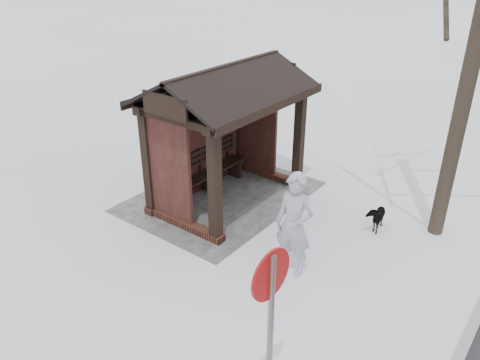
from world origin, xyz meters
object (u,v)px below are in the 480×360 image
(pedestrian, at_px, (294,225))
(road_sign, at_px, (270,303))
(bus_shelter, at_px, (222,107))
(dog, at_px, (376,216))

(pedestrian, distance_m, road_sign, 3.01)
(bus_shelter, height_order, dog, bus_shelter)
(bus_shelter, height_order, road_sign, bus_shelter)
(road_sign, bearing_deg, dog, -168.03)
(bus_shelter, xyz_separation_m, pedestrian, (1.37, 2.71, -1.21))
(bus_shelter, distance_m, road_sign, 5.65)
(pedestrian, xyz_separation_m, road_sign, (2.62, 1.26, 0.78))
(bus_shelter, relative_size, road_sign, 1.49)
(pedestrian, bearing_deg, dog, 73.54)
(bus_shelter, bearing_deg, pedestrian, 63.15)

